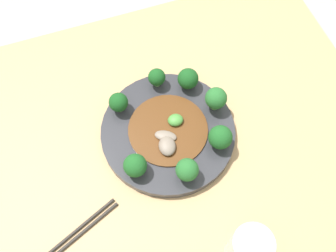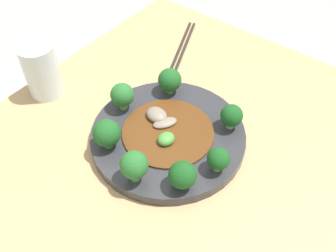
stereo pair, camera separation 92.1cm
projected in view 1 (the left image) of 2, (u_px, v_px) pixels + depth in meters
The scene contains 13 objects.
ground_plane at pixel (174, 206), 1.58m from camera, with size 8.00×8.00×0.00m, color #B7B2A8.
table at pixel (176, 176), 1.26m from camera, with size 0.95×0.76×0.71m.
plate at pixel (168, 132), 0.92m from camera, with size 0.31×0.31×0.02m.
broccoli_southeast at pixel (220, 137), 0.86m from camera, with size 0.05×0.05×0.06m.
broccoli_southwest at pixel (135, 166), 0.84m from camera, with size 0.05×0.05×0.06m.
broccoli_northeast at pixel (188, 79), 0.94m from camera, with size 0.05×0.05×0.06m.
broccoli_north at pixel (157, 77), 0.94m from camera, with size 0.04×0.04×0.05m.
broccoli_south at pixel (187, 170), 0.83m from camera, with size 0.05×0.05×0.06m.
broccoli_east at pixel (216, 99), 0.90m from camera, with size 0.05×0.05×0.07m.
broccoli_northwest at pixel (118, 102), 0.91m from camera, with size 0.05×0.05×0.06m.
stirfry_center at pixel (169, 132), 0.90m from camera, with size 0.19×0.19×0.02m.
drinking_glass at pixel (248, 250), 0.75m from camera, with size 0.08×0.08×0.13m.
chopsticks at pixel (72, 238), 0.82m from camera, with size 0.22×0.11×0.01m.
Camera 1 is at (-0.17, -0.39, 1.55)m, focal length 42.00 mm.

